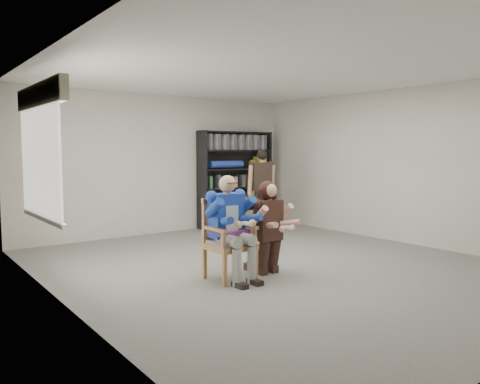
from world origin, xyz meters
TOP-DOWN VIEW (x-y plane):
  - room_shell at (0.00, 0.00)m, footprint 6.00×7.00m
  - floor at (0.00, 0.00)m, footprint 6.00×7.00m
  - window_left at (-2.95, 1.00)m, footprint 0.16×2.00m
  - armchair at (-0.96, -0.19)m, footprint 0.62×0.60m
  - seated_man at (-0.96, -0.19)m, footprint 0.60×0.83m
  - kneeling_woman at (-0.38, -0.31)m, footprint 0.54×0.85m
  - bookshelf at (1.70, 3.28)m, footprint 1.80×0.38m
  - standing_man at (1.49, 2.12)m, footprint 0.59×0.44m

SIDE VIEW (x-z plane):
  - floor at x=0.00m, z-range -0.01..0.01m
  - armchair at x=-0.96m, z-range 0.00..1.06m
  - kneeling_woman at x=-0.38m, z-range 0.00..1.26m
  - seated_man at x=-0.96m, z-range 0.00..1.38m
  - standing_man at x=1.49m, z-range 0.00..1.70m
  - bookshelf at x=1.70m, z-range 0.00..2.10m
  - room_shell at x=0.00m, z-range 0.00..2.80m
  - window_left at x=-2.95m, z-range 0.76..2.50m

